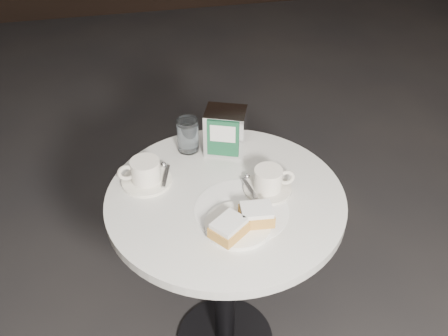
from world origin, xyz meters
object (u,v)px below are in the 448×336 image
cafe_table (225,242)px  coffee_cup_left (145,173)px  water_glass_right (218,134)px  coffee_cup_right (268,181)px  water_glass_left (188,135)px  beignet_plate (241,223)px  napkin_dispenser (225,131)px

cafe_table → coffee_cup_left: (-0.22, 0.11, 0.23)m
coffee_cup_left → water_glass_right: bearing=27.9°
cafe_table → water_glass_right: (0.03, 0.24, 0.25)m
coffee_cup_right → water_glass_left: 0.32m
beignet_plate → water_glass_left: bearing=101.5°
cafe_table → coffee_cup_right: 0.26m
napkin_dispenser → coffee_cup_left: bearing=-136.6°
coffee_cup_left → coffee_cup_right: coffee_cup_left is taller
coffee_cup_right → napkin_dispenser: bearing=116.0°
cafe_table → napkin_dispenser: size_ratio=4.87×
coffee_cup_left → coffee_cup_right: 0.36m
beignet_plate → coffee_cup_left: 0.34m
water_glass_left → napkin_dispenser: bearing=-13.9°
beignet_plate → coffee_cup_left: (-0.23, 0.25, 0.01)m
water_glass_right → coffee_cup_left: bearing=-152.3°
napkin_dispenser → cafe_table: bearing=-81.3°
coffee_cup_right → cafe_table: bearing=-175.2°
water_glass_left → napkin_dispenser: size_ratio=0.73×
beignet_plate → water_glass_right: water_glass_right is taller
beignet_plate → napkin_dispenser: bearing=84.1°
water_glass_left → water_glass_right: 0.10m
cafe_table → water_glass_right: water_glass_right is taller
beignet_plate → water_glass_left: 0.40m
water_glass_right → water_glass_left: bearing=174.1°
coffee_cup_left → water_glass_left: (0.15, 0.14, 0.02)m
water_glass_left → coffee_cup_right: bearing=-51.9°
coffee_cup_right → napkin_dispenser: napkin_dispenser is taller
coffee_cup_left → napkin_dispenser: (0.27, 0.11, 0.04)m
cafe_table → water_glass_left: water_glass_left is taller
coffee_cup_right → beignet_plate: bearing=-123.6°
cafe_table → water_glass_left: bearing=105.6°
cafe_table → beignet_plate: size_ratio=3.23×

